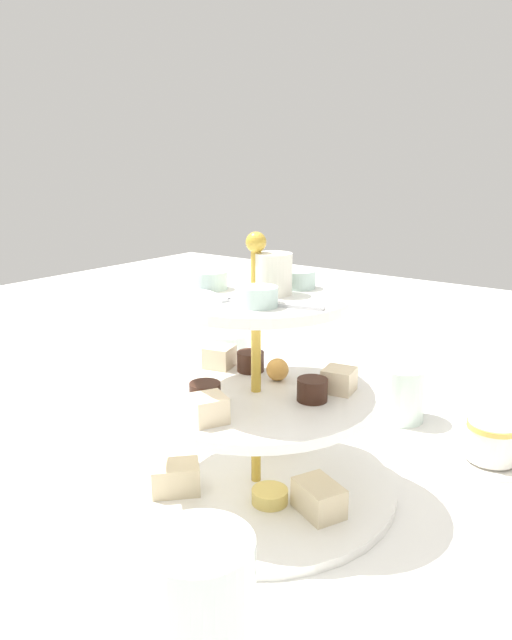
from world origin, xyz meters
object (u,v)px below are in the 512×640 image
object	(u,v)px
teacup_with_saucer	(492,444)
water_glass_mid_back	(228,368)
tiered_serving_stand	(257,414)
water_glass_short_left	(401,393)
water_glass_tall_right	(201,625)

from	to	relation	value
teacup_with_saucer	water_glass_mid_back	world-z (taller)	water_glass_mid_back
tiered_serving_stand	water_glass_short_left	distance (m)	0.27
tiered_serving_stand	teacup_with_saucer	size ratio (longest dim) A/B	3.24
water_glass_short_left	water_glass_mid_back	distance (m)	0.24
water_glass_tall_right	water_glass_short_left	xyz separation A→B (m)	(-0.08, 0.48, -0.02)
water_glass_short_left	water_glass_mid_back	size ratio (longest dim) A/B	0.71
tiered_serving_stand	water_glass_tall_right	bearing A→B (deg)	-60.91
teacup_with_saucer	water_glass_mid_back	bearing A→B (deg)	-173.22
water_glass_tall_right	water_glass_mid_back	size ratio (longest dim) A/B	1.16
water_glass_tall_right	teacup_with_saucer	bearing A→B (deg)	82.65
water_glass_short_left	teacup_with_saucer	world-z (taller)	water_glass_short_left
water_glass_tall_right	water_glass_short_left	bearing A→B (deg)	99.17
tiered_serving_stand	teacup_with_saucer	distance (m)	0.28
teacup_with_saucer	water_glass_short_left	bearing A→B (deg)	158.62
water_glass_tall_right	teacup_with_saucer	xyz separation A→B (m)	(0.06, 0.43, -0.04)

